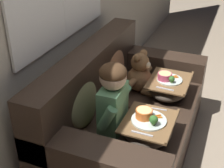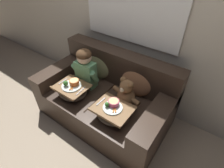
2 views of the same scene
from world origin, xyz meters
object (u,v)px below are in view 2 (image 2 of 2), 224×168
at_px(throw_pillow_behind_teddy, 137,80).
at_px(child_figure, 85,67).
at_px(couch, 107,97).
at_px(throw_pillow_behind_child, 98,64).
at_px(lap_tray_child, 72,90).
at_px(teddy_bear, 126,94).
at_px(lap_tray_teddy, 113,112).

xyz_separation_m(throw_pillow_behind_teddy, child_figure, (-0.62, -0.25, 0.09)).
bearing_deg(child_figure, couch, 6.27).
distance_m(couch, throw_pillow_behind_child, 0.48).
height_order(throw_pillow_behind_child, child_figure, child_figure).
height_order(couch, throw_pillow_behind_child, couch).
bearing_deg(throw_pillow_behind_teddy, lap_tray_child, -140.39).
bearing_deg(couch, teddy_bear, -7.03).
distance_m(child_figure, lap_tray_child, 0.34).
height_order(couch, teddy_bear, couch).
xyz_separation_m(couch, lap_tray_child, (-0.31, -0.30, 0.18)).
height_order(throw_pillow_behind_child, teddy_bear, throw_pillow_behind_child).
height_order(throw_pillow_behind_teddy, lap_tray_child, throw_pillow_behind_teddy).
xyz_separation_m(child_figure, lap_tray_teddy, (0.62, -0.26, -0.21)).
height_order(child_figure, lap_tray_child, child_figure).
distance_m(throw_pillow_behind_teddy, child_figure, 0.67).
relative_size(throw_pillow_behind_teddy, lap_tray_teddy, 1.08).
distance_m(teddy_bear, lap_tray_teddy, 0.27).
relative_size(throw_pillow_behind_child, throw_pillow_behind_teddy, 0.99).
relative_size(child_figure, lap_tray_child, 1.34).
height_order(couch, child_figure, child_figure).
bearing_deg(throw_pillow_behind_teddy, teddy_bear, -90.21).
bearing_deg(child_figure, lap_tray_child, -89.99).
distance_m(lap_tray_child, lap_tray_teddy, 0.62).
bearing_deg(throw_pillow_behind_teddy, couch, -145.23).
xyz_separation_m(couch, throw_pillow_behind_child, (-0.31, 0.22, 0.30)).
height_order(couch, lap_tray_child, couch).
xyz_separation_m(throw_pillow_behind_child, lap_tray_teddy, (0.62, -0.51, -0.12)).
bearing_deg(teddy_bear, couch, 172.97).
bearing_deg(teddy_bear, lap_tray_child, -157.24).
relative_size(lap_tray_child, lap_tray_teddy, 0.96).
height_order(throw_pillow_behind_child, lap_tray_child, throw_pillow_behind_child).
relative_size(throw_pillow_behind_teddy, lap_tray_child, 1.12).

